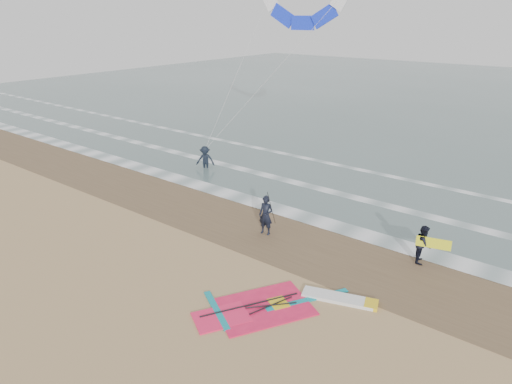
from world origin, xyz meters
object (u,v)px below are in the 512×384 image
Objects in this scene: person_walking at (423,244)px; surf_kite at (303,10)px; person_standing at (266,215)px; windsurf_rig at (284,305)px; person_wading at (205,155)px.

surf_kite is (-11.05, 7.95, 8.69)m from person_walking.
surf_kite is (-4.63, 9.78, 8.56)m from person_standing.
windsurf_rig is 2.94× the size of person_wading.
person_wading is at bearing 143.60° from windsurf_rig.
windsurf_rig is 18.72m from surf_kite.
windsurf_rig is 0.54× the size of surf_kite.
windsurf_rig is 2.93× the size of person_standing.
person_standing is 6.67m from person_walking.
surf_kite is at bearing 19.34° from person_wading.
person_walking is at bearing 7.14° from person_standing.
person_wading is (-12.40, 9.14, 0.87)m from windsurf_rig.
person_standing is at bearing -64.66° from surf_kite.
surf_kite reaches higher than person_standing.
windsurf_rig is at bearing 141.42° from person_walking.
surf_kite reaches higher than person_wading.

